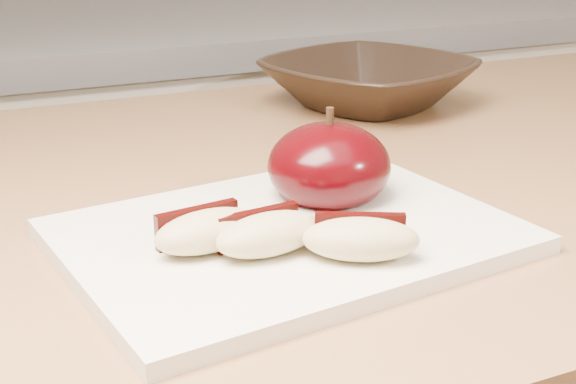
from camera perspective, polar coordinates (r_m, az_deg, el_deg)
name	(u,v)px	position (r m, az deg, el deg)	size (l,w,h in m)	color
back_cabinet	(52,301)	(1.43, -16.43, -7.42)	(2.40, 0.62, 0.94)	silver
cutting_board	(288,236)	(0.53, 0.00, -3.12)	(0.28, 0.21, 0.01)	silver
apple_half	(329,166)	(0.58, 2.93, 1.85)	(0.12, 0.12, 0.07)	black
apple_wedge_a	(207,230)	(0.49, -5.80, -2.73)	(0.07, 0.04, 0.03)	tan
apple_wedge_b	(268,233)	(0.49, -1.45, -2.95)	(0.07, 0.04, 0.03)	tan
apple_wedge_c	(361,238)	(0.48, 5.19, -3.30)	(0.08, 0.06, 0.03)	tan
bowl	(368,83)	(0.88, 5.72, 7.74)	(0.21, 0.21, 0.05)	black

